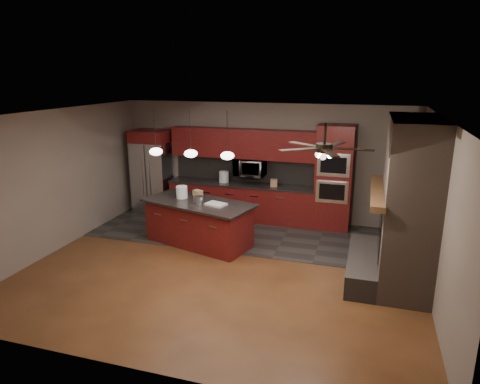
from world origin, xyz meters
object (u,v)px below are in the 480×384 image
(white_bucket, at_px, (182,192))
(paint_tray, at_px, (216,204))
(microwave, at_px, (250,167))
(paint_can, at_px, (199,199))
(oven_tower, at_px, (334,178))
(counter_bucket, at_px, (224,177))
(kitchen_island, at_px, (199,223))
(refrigerator, at_px, (153,172))
(cardboard_box, at_px, (198,193))
(counter_box, at_px, (274,183))

(white_bucket, xyz_separation_m, paint_tray, (0.87, -0.28, -0.11))
(microwave, relative_size, paint_can, 3.58)
(microwave, xyz_separation_m, white_bucket, (-1.03, -1.66, -0.25))
(oven_tower, bearing_deg, counter_bucket, 179.84)
(kitchen_island, distance_m, paint_tray, 0.65)
(paint_tray, bearing_deg, microwave, 102.78)
(kitchen_island, bearing_deg, counter_bucket, 107.49)
(oven_tower, xyz_separation_m, paint_tray, (-2.14, -1.89, -0.25))
(paint_tray, bearing_deg, paint_can, -171.06)
(refrigerator, bearing_deg, microwave, 2.97)
(white_bucket, relative_size, cardboard_box, 1.34)
(white_bucket, xyz_separation_m, counter_box, (1.64, 1.56, -0.06))
(refrigerator, xyz_separation_m, paint_can, (1.97, -1.75, -0.07))
(oven_tower, distance_m, kitchen_island, 3.20)
(refrigerator, height_order, kitchen_island, refrigerator)
(oven_tower, bearing_deg, paint_tray, -138.54)
(white_bucket, distance_m, counter_box, 2.27)
(oven_tower, bearing_deg, counter_box, -178.21)
(counter_bucket, bearing_deg, white_bucket, -103.35)
(microwave, xyz_separation_m, paint_can, (-0.56, -1.88, -0.31))
(paint_tray, xyz_separation_m, counter_bucket, (-0.48, 1.89, 0.09))
(oven_tower, height_order, paint_tray, oven_tower)
(white_bucket, height_order, counter_bucket, white_bucket)
(refrigerator, distance_m, white_bucket, 2.14)
(refrigerator, distance_m, counter_bucket, 1.88)
(counter_box, bearing_deg, paint_tray, -124.88)
(white_bucket, distance_m, paint_tray, 0.92)
(white_bucket, xyz_separation_m, cardboard_box, (0.26, 0.26, -0.07))
(kitchen_island, bearing_deg, oven_tower, 50.29)
(oven_tower, relative_size, kitchen_island, 0.95)
(oven_tower, relative_size, cardboard_box, 12.53)
(counter_box, bearing_deg, kitchen_island, -136.92)
(cardboard_box, distance_m, counter_bucket, 1.36)
(white_bucket, height_order, counter_box, white_bucket)
(paint_tray, xyz_separation_m, cardboard_box, (-0.61, 0.54, 0.04))
(kitchen_island, height_order, paint_tray, paint_tray)
(microwave, relative_size, counter_bucket, 2.72)
(microwave, bearing_deg, kitchen_island, -107.81)
(microwave, distance_m, white_bucket, 1.97)
(paint_can, height_order, counter_bucket, counter_bucket)
(white_bucket, distance_m, counter_bucket, 1.66)
(white_bucket, bearing_deg, paint_tray, -17.89)
(white_bucket, xyz_separation_m, paint_can, (0.47, -0.22, -0.06))
(kitchen_island, bearing_deg, microwave, 87.84)
(oven_tower, distance_m, counter_box, 1.38)
(microwave, distance_m, kitchen_island, 2.09)
(refrigerator, xyz_separation_m, kitchen_island, (1.94, -1.70, -0.59))
(paint_can, xyz_separation_m, paint_tray, (0.40, -0.06, -0.05))
(oven_tower, height_order, paint_can, oven_tower)
(cardboard_box, bearing_deg, counter_box, 69.03)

